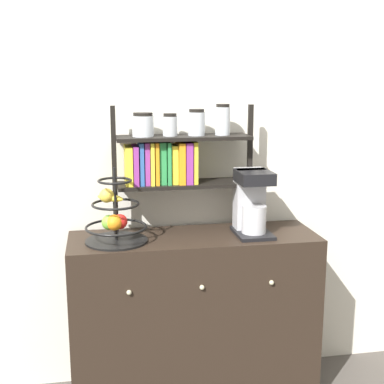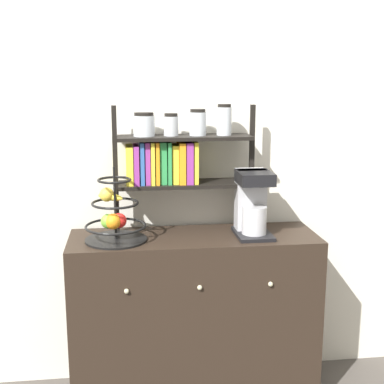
{
  "view_description": "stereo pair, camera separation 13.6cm",
  "coord_description": "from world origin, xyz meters",
  "views": [
    {
      "loc": [
        -0.47,
        -2.34,
        1.65
      ],
      "look_at": [
        -0.01,
        0.2,
        1.1
      ],
      "focal_mm": 50.0,
      "sensor_mm": 36.0,
      "label": 1
    },
    {
      "loc": [
        -0.33,
        -2.36,
        1.65
      ],
      "look_at": [
        -0.01,
        0.2,
        1.1
      ],
      "focal_mm": 50.0,
      "sensor_mm": 36.0,
      "label": 2
    }
  ],
  "objects": [
    {
      "name": "wall_back",
      "position": [
        0.0,
        0.45,
        1.3
      ],
      "size": [
        7.0,
        0.05,
        2.6
      ],
      "primitive_type": "cube",
      "color": "silver",
      "rests_on": "ground_plane"
    },
    {
      "name": "sideboard",
      "position": [
        0.0,
        0.2,
        0.44
      ],
      "size": [
        1.25,
        0.43,
        0.87
      ],
      "color": "black",
      "rests_on": "ground_plane"
    },
    {
      "name": "coffee_maker",
      "position": [
        0.29,
        0.2,
        1.04
      ],
      "size": [
        0.17,
        0.25,
        0.33
      ],
      "color": "black",
      "rests_on": "sideboard"
    },
    {
      "name": "fruit_stand",
      "position": [
        -0.39,
        0.17,
        0.99
      ],
      "size": [
        0.3,
        0.3,
        0.37
      ],
      "color": "black",
      "rests_on": "sideboard"
    },
    {
      "name": "shelf_hutch",
      "position": [
        -0.1,
        0.31,
        1.27
      ],
      "size": [
        0.72,
        0.2,
        0.65
      ],
      "color": "black",
      "rests_on": "sideboard"
    }
  ]
}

